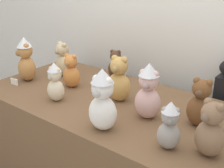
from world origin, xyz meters
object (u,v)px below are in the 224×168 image
(teddy_bear_ginger, at_px, (71,72))
(teddy_bear_blush, at_px, (148,92))
(teddy_bear_snow, at_px, (103,101))
(teddy_bear_mocha, at_px, (210,130))
(teddy_bear_honey, at_px, (119,80))
(display_table, at_px, (112,148))
(teddy_bear_sand, at_px, (63,60))
(teddy_bear_caramel, at_px, (26,60))
(teddy_bear_cream, at_px, (55,82))
(teddy_bear_cocoa, at_px, (115,65))
(teddy_bear_ash, at_px, (169,126))
(teddy_bear_chestnut, at_px, (200,104))

(teddy_bear_ginger, distance_m, teddy_bear_blush, 0.70)
(teddy_bear_snow, xyz_separation_m, teddy_bear_ginger, (-0.57, 0.33, -0.06))
(teddy_bear_mocha, bearing_deg, teddy_bear_honey, -178.64)
(display_table, bearing_deg, teddy_bear_sand, 167.26)
(teddy_bear_caramel, bearing_deg, teddy_bear_cream, 3.76)
(teddy_bear_sand, bearing_deg, teddy_bear_blush, 1.64)
(teddy_bear_cream, xyz_separation_m, teddy_bear_cocoa, (0.05, 0.58, -0.02))
(teddy_bear_cocoa, xyz_separation_m, teddy_bear_sand, (-0.37, -0.22, 0.02))
(teddy_bear_ash, bearing_deg, teddy_bear_honey, 126.24)
(display_table, bearing_deg, teddy_bear_caramel, -171.58)
(teddy_bear_cream, bearing_deg, teddy_bear_ash, -5.82)
(teddy_bear_ash, relative_size, teddy_bear_snow, 0.72)
(teddy_bear_ginger, distance_m, teddy_bear_sand, 0.27)
(display_table, relative_size, teddy_bear_snow, 5.26)
(teddy_bear_mocha, height_order, teddy_bear_ginger, teddy_bear_mocha)
(teddy_bear_chestnut, bearing_deg, teddy_bear_mocha, -64.62)
(teddy_bear_honey, bearing_deg, teddy_bear_sand, 162.82)
(teddy_bear_ash, xyz_separation_m, teddy_bear_caramel, (-1.31, 0.15, 0.04))
(teddy_bear_ginger, bearing_deg, teddy_bear_sand, 137.28)
(teddy_bear_snow, bearing_deg, teddy_bear_blush, 59.16)
(teddy_bear_ash, xyz_separation_m, teddy_bear_cocoa, (-0.80, 0.62, -0.02))
(teddy_bear_honey, relative_size, teddy_bear_blush, 0.92)
(display_table, height_order, teddy_bear_chestnut, teddy_bear_chestnut)
(teddy_bear_cream, relative_size, teddy_bear_cocoa, 1.15)
(teddy_bear_blush, bearing_deg, teddy_bear_ginger, 161.98)
(display_table, xyz_separation_m, teddy_bear_chestnut, (0.58, 0.05, 0.51))
(teddy_bear_ginger, bearing_deg, teddy_bear_honey, -8.94)
(teddy_bear_ginger, xyz_separation_m, teddy_bear_blush, (0.69, -0.06, 0.05))
(teddy_bear_mocha, xyz_separation_m, teddy_bear_ginger, (-1.12, 0.20, -0.02))
(teddy_bear_cream, relative_size, teddy_bear_snow, 0.75)
(teddy_bear_ginger, relative_size, teddy_bear_blush, 0.75)
(teddy_bear_ash, bearing_deg, teddy_bear_ginger, 139.60)
(teddy_bear_sand, bearing_deg, teddy_bear_caramel, -105.84)
(display_table, xyz_separation_m, teddy_bear_mocha, (0.73, -0.20, 0.51))
(teddy_bear_mocha, bearing_deg, teddy_bear_sand, -174.64)
(teddy_bear_mocha, relative_size, teddy_bear_cream, 1.08)
(display_table, distance_m, teddy_bear_caramel, 0.94)
(display_table, bearing_deg, teddy_bear_mocha, -14.92)
(teddy_bear_cocoa, xyz_separation_m, teddy_bear_ginger, (-0.14, -0.35, 0.01))
(teddy_bear_mocha, height_order, teddy_bear_cream, teddy_bear_mocha)
(display_table, distance_m, teddy_bear_cocoa, 0.65)
(teddy_bear_mocha, xyz_separation_m, teddy_bear_cream, (-1.03, -0.03, -0.00))
(teddy_bear_snow, bearing_deg, teddy_bear_cocoa, 116.26)
(teddy_bear_honey, distance_m, teddy_bear_snow, 0.39)
(teddy_bear_caramel, xyz_separation_m, teddy_bear_blush, (1.06, 0.06, -0.00))
(teddy_bear_ash, relative_size, teddy_bear_chestnut, 0.90)
(teddy_bear_mocha, relative_size, teddy_bear_sand, 1.03)
(teddy_bear_mocha, relative_size, teddy_bear_chestnut, 1.01)
(teddy_bear_chestnut, bearing_deg, teddy_bear_blush, -166.20)
(teddy_bear_cream, xyz_separation_m, teddy_bear_snow, (0.48, -0.09, 0.04))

